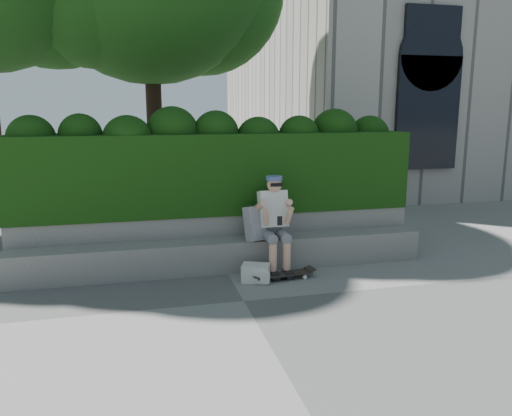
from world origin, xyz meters
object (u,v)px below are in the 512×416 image
object	(u,v)px
skateboard	(283,274)
backpack_ground	(256,273)
backpack_plaid	(257,223)
person	(274,220)

from	to	relation	value
skateboard	backpack_ground	world-z (taller)	backpack_ground
backpack_plaid	backpack_ground	xyz separation A→B (m)	(-0.14, -0.49, -0.58)
person	skateboard	world-z (taller)	person
person	backpack_plaid	world-z (taller)	person
skateboard	backpack_plaid	xyz separation A→B (m)	(-0.25, 0.51, 0.63)
person	backpack_plaid	distance (m)	0.25
person	backpack_ground	size ratio (longest dim) A/B	3.80
skateboard	person	bearing A→B (deg)	84.90
person	skateboard	size ratio (longest dim) A/B	1.65
person	backpack_ground	xyz separation A→B (m)	(-0.37, -0.41, -0.63)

